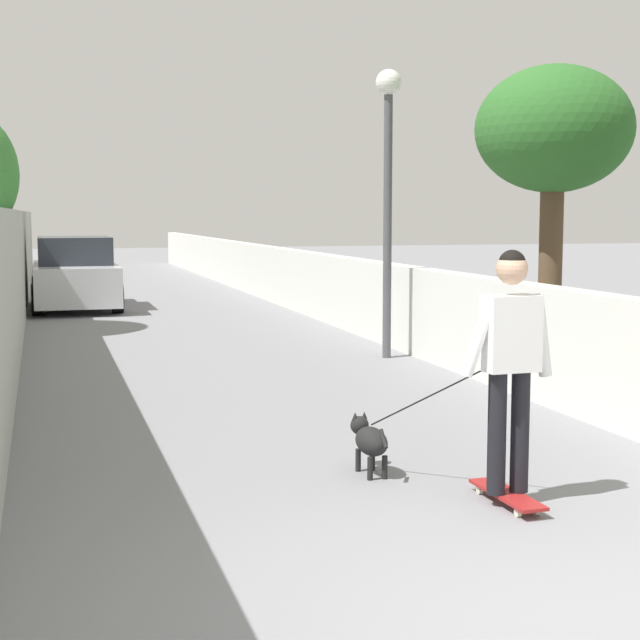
{
  "coord_description": "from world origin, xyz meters",
  "views": [
    {
      "loc": [
        -3.91,
        2.39,
        2.03
      ],
      "look_at": [
        5.05,
        -0.21,
        1.0
      ],
      "focal_mm": 54.06,
      "sensor_mm": 36.0,
      "label": 1
    }
  ],
  "objects_px": {
    "lamp_post": "(388,160)",
    "skateboard": "(507,495)",
    "person_skateboarder": "(510,351)",
    "car_near": "(75,275)",
    "tree_right_distant": "(554,134)",
    "dog": "(370,440)"
  },
  "relations": [
    {
      "from": "tree_right_distant",
      "to": "dog",
      "type": "height_order",
      "value": "tree_right_distant"
    },
    {
      "from": "person_skateboarder",
      "to": "car_near",
      "type": "relative_size",
      "value": 0.44
    },
    {
      "from": "person_skateboarder",
      "to": "dog",
      "type": "bearing_deg",
      "value": 33.05
    },
    {
      "from": "skateboard",
      "to": "person_skateboarder",
      "type": "bearing_deg",
      "value": 165.96
    },
    {
      "from": "tree_right_distant",
      "to": "car_near",
      "type": "distance_m",
      "value": 11.63
    },
    {
      "from": "dog",
      "to": "car_near",
      "type": "relative_size",
      "value": 0.34
    },
    {
      "from": "car_near",
      "to": "dog",
      "type": "bearing_deg",
      "value": -173.05
    },
    {
      "from": "lamp_post",
      "to": "person_skateboarder",
      "type": "height_order",
      "value": "lamp_post"
    },
    {
      "from": "skateboard",
      "to": "dog",
      "type": "relative_size",
      "value": 0.6
    },
    {
      "from": "skateboard",
      "to": "person_skateboarder",
      "type": "xyz_separation_m",
      "value": [
        -0.0,
        0.0,
        1.02
      ]
    },
    {
      "from": "lamp_post",
      "to": "tree_right_distant",
      "type": "bearing_deg",
      "value": -125.46
    },
    {
      "from": "tree_right_distant",
      "to": "car_near",
      "type": "relative_size",
      "value": 1.01
    },
    {
      "from": "lamp_post",
      "to": "person_skateboarder",
      "type": "bearing_deg",
      "value": 166.86
    },
    {
      "from": "person_skateboarder",
      "to": "skateboard",
      "type": "bearing_deg",
      "value": -14.04
    },
    {
      "from": "skateboard",
      "to": "car_near",
      "type": "xyz_separation_m",
      "value": [
        15.25,
        2.4,
        0.65
      ]
    },
    {
      "from": "skateboard",
      "to": "person_skateboarder",
      "type": "relative_size",
      "value": 0.47
    },
    {
      "from": "dog",
      "to": "skateboard",
      "type": "bearing_deg",
      "value": -146.95
    },
    {
      "from": "lamp_post",
      "to": "skateboard",
      "type": "height_order",
      "value": "lamp_post"
    },
    {
      "from": "dog",
      "to": "car_near",
      "type": "distance_m",
      "value": 14.35
    },
    {
      "from": "tree_right_distant",
      "to": "person_skateboarder",
      "type": "xyz_separation_m",
      "value": [
        -5.45,
        3.4,
        -1.98
      ]
    },
    {
      "from": "skateboard",
      "to": "car_near",
      "type": "bearing_deg",
      "value": 8.93
    },
    {
      "from": "lamp_post",
      "to": "skateboard",
      "type": "bearing_deg",
      "value": 166.86
    }
  ]
}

